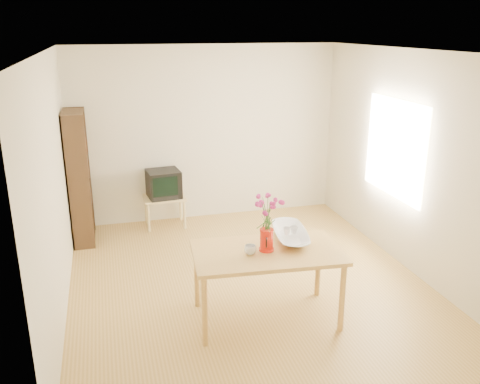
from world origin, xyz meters
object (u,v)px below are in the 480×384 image
object	(u,v)px
mug	(250,250)
television	(164,183)
table	(267,258)
bowl	(291,217)
pitcher	(266,241)

from	to	relation	value
mug	television	size ratio (longest dim) A/B	0.23
table	television	size ratio (longest dim) A/B	3.03
bowl	television	size ratio (longest dim) A/B	1.01
table	pitcher	distance (m)	0.18
table	pitcher	size ratio (longest dim) A/B	6.68
pitcher	bowl	xyz separation A→B (m)	(0.33, 0.23, 0.13)
table	pitcher	world-z (taller)	pitcher
mug	television	xyz separation A→B (m)	(-0.49, 2.83, -0.13)
mug	bowl	world-z (taller)	bowl
bowl	television	distance (m)	2.77
bowl	television	bearing A→B (deg)	111.42
table	mug	world-z (taller)	mug
bowl	mug	bearing A→B (deg)	-152.22
mug	television	distance (m)	2.87
bowl	television	world-z (taller)	bowl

